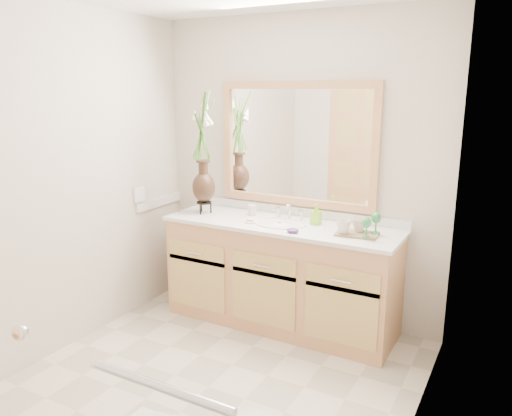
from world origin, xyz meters
The scene contains 20 objects.
floor centered at (0.00, 0.00, 0.00)m, with size 2.60×2.60×0.00m, color beige.
wall_back centered at (0.00, 1.30, 1.20)m, with size 2.40×0.02×2.40m, color beige.
wall_left centered at (-1.20, 0.00, 1.20)m, with size 0.02×2.60×2.40m, color beige.
wall_right centered at (1.20, 0.00, 1.20)m, with size 0.02×2.60×2.40m, color beige.
vanity centered at (0.00, 1.01, 0.40)m, with size 1.80×0.55×0.80m.
counter centered at (0.00, 1.01, 0.82)m, with size 1.84×0.57×0.03m, color white.
sink centered at (0.00, 1.00, 0.78)m, with size 0.38×0.34×0.23m.
mirror centered at (0.00, 1.28, 1.41)m, with size 1.32×0.04×0.97m.
switch_plate centered at (-1.19, 0.76, 0.98)m, with size 0.02×0.12×0.12m, color white.
grab_bar centered at (0.70, -1.27, 0.95)m, with size 0.03×0.03×0.55m, color silver.
flower_vase centered at (-0.70, 1.00, 1.44)m, with size 0.22×0.22×0.91m.
tumbler centered at (-0.32, 1.12, 0.87)m, with size 0.07×0.07×0.08m, color beige.
soap_dish centered at (-0.21, 0.91, 0.84)m, with size 0.09×0.09×0.03m.
soap_bottle centered at (0.25, 1.11, 0.90)m, with size 0.06×0.07×0.14m, color #92D432.
purple_dish centered at (0.19, 0.82, 0.85)m, with size 0.09×0.07×0.03m, color #462369.
tray centered at (0.61, 0.99, 0.84)m, with size 0.29×0.19×0.01m, color brown.
mug_left centered at (0.52, 0.94, 0.89)m, with size 0.10×0.09×0.10m, color beige.
mug_right centered at (0.61, 1.04, 0.90)m, with size 0.10×0.10×0.10m, color beige.
goblet_front centered at (0.69, 0.92, 0.94)m, with size 0.06×0.06×0.14m.
goblet_back centered at (0.72, 1.05, 0.95)m, with size 0.07×0.07×0.15m.
Camera 1 is at (1.62, -2.30, 1.83)m, focal length 35.00 mm.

